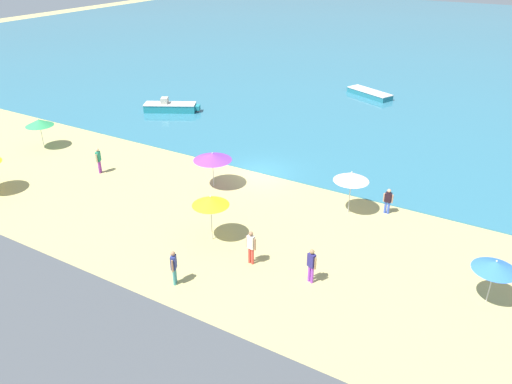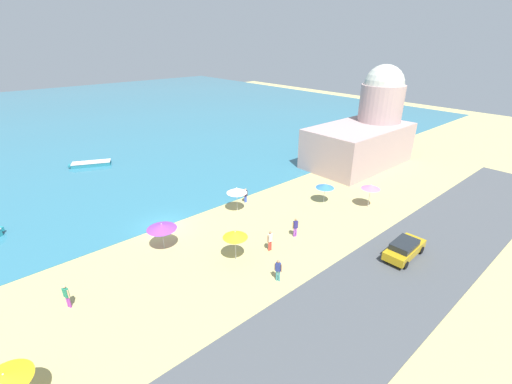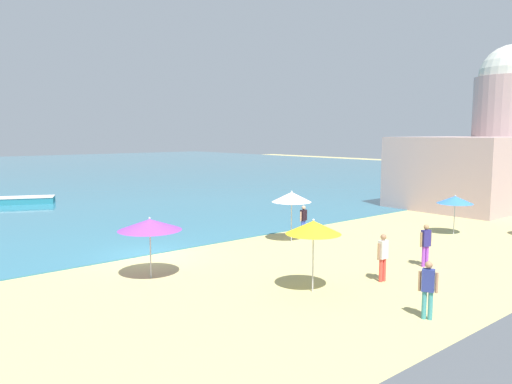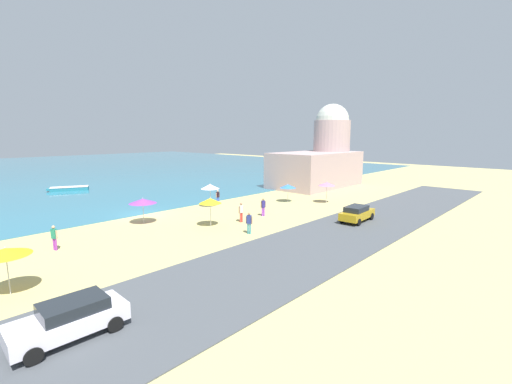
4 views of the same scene
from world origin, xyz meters
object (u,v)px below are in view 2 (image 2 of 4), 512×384
object	(u,v)px
beach_umbrella_2	(325,186)
parked_car_1	(404,248)
beach_umbrella_0	(4,378)
bather_1	(278,269)
beach_umbrella_3	(371,187)
beach_umbrella_1	(235,235)
beach_umbrella_7	(237,190)
beach_umbrella_6	(162,226)
harbor_fortress	(368,131)
bather_2	(270,240)
bather_4	(66,295)
bather_0	(246,195)
skiff_nearshore	(91,164)
bather_3	(295,226)

from	to	relation	value
beach_umbrella_2	parked_car_1	size ratio (longest dim) A/B	0.51
beach_umbrella_0	bather_1	bearing A→B (deg)	-4.81
beach_umbrella_3	parked_car_1	world-z (taller)	beach_umbrella_3
beach_umbrella_1	beach_umbrella_7	size ratio (longest dim) A/B	0.99
beach_umbrella_6	harbor_fortress	world-z (taller)	harbor_fortress
bather_2	beach_umbrella_0	bearing A→B (deg)	-174.19
beach_umbrella_2	harbor_fortress	world-z (taller)	harbor_fortress
bather_4	parked_car_1	world-z (taller)	bather_4
beach_umbrella_3	bather_0	world-z (taller)	beach_umbrella_3
beach_umbrella_1	bather_2	size ratio (longest dim) A/B	1.43
beach_umbrella_2	beach_umbrella_3	world-z (taller)	beach_umbrella_3
beach_umbrella_3	beach_umbrella_6	size ratio (longest dim) A/B	1.04
beach_umbrella_3	bather_4	size ratio (longest dim) A/B	1.43
bather_0	harbor_fortress	distance (m)	21.40
bather_0	beach_umbrella_1	bearing A→B (deg)	-133.80
beach_umbrella_2	bather_0	world-z (taller)	beach_umbrella_2
beach_umbrella_0	beach_umbrella_1	world-z (taller)	beach_umbrella_1
beach_umbrella_7	skiff_nearshore	bearing A→B (deg)	106.26
skiff_nearshore	harbor_fortress	world-z (taller)	harbor_fortress
beach_umbrella_3	parked_car_1	bearing A→B (deg)	-130.07
beach_umbrella_7	bather_0	distance (m)	2.64
beach_umbrella_2	skiff_nearshore	distance (m)	31.74
beach_umbrella_0	beach_umbrella_2	distance (m)	28.94
bather_0	parked_car_1	xyz separation A→B (m)	(3.14, -16.00, -0.04)
bather_4	harbor_fortress	size ratio (longest dim) A/B	0.12
beach_umbrella_6	bather_1	world-z (taller)	beach_umbrella_6
beach_umbrella_2	beach_umbrella_3	size ratio (longest dim) A/B	0.87
bather_2	beach_umbrella_2	bearing A→B (deg)	14.90
beach_umbrella_3	harbor_fortress	distance (m)	15.04
beach_umbrella_3	bather_3	xyz separation A→B (m)	(-9.92, 1.05, -1.26)
beach_umbrella_1	beach_umbrella_2	world-z (taller)	beach_umbrella_1
bather_3	skiff_nearshore	world-z (taller)	bather_3
bather_0	bather_4	distance (m)	19.08
bather_4	harbor_fortress	xyz separation A→B (m)	(39.67, 3.64, 3.34)
beach_umbrella_2	bather_1	xyz separation A→B (m)	(-12.67, -5.96, -0.91)
skiff_nearshore	beach_umbrella_2	bearing A→B (deg)	-61.70
beach_umbrella_2	skiff_nearshore	size ratio (longest dim) A/B	0.41
beach_umbrella_2	bather_4	bearing A→B (deg)	177.46
beach_umbrella_3	bather_4	bearing A→B (deg)	170.04
beach_umbrella_2	bather_4	size ratio (longest dim) A/B	1.24
beach_umbrella_6	bather_3	xyz separation A→B (m)	(9.59, -5.92, -1.08)
bather_1	bather_3	world-z (taller)	bather_3
beach_umbrella_0	beach_umbrella_7	size ratio (longest dim) A/B	0.94
beach_umbrella_0	bather_0	bearing A→B (deg)	24.40
beach_umbrella_7	bather_0	world-z (taller)	beach_umbrella_7
beach_umbrella_1	bather_3	world-z (taller)	beach_umbrella_1
beach_umbrella_6	parked_car_1	xyz separation A→B (m)	(13.80, -13.76, -1.25)
beach_umbrella_6	parked_car_1	distance (m)	19.53
beach_umbrella_6	bather_2	bearing A→B (deg)	-43.22
beach_umbrella_1	parked_car_1	world-z (taller)	beach_umbrella_1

